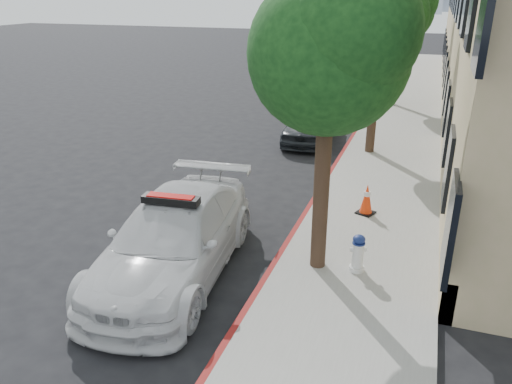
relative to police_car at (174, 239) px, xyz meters
The scene contains 11 objects.
ground 3.10m from the police_car, 94.68° to the left, with size 120.00×120.00×0.00m, color black.
sidewalk 13.44m from the police_car, 75.52° to the left, with size 3.20×50.00×0.15m, color gray.
curb_strip 13.14m from the police_car, 82.05° to the left, with size 0.12×50.00×0.15m, color maroon.
tree_near 4.52m from the police_car, 20.07° to the left, with size 2.92×2.82×5.62m.
tree_mid 9.97m from the police_car, 73.36° to the left, with size 2.77×2.64×5.43m.
tree_far 17.57m from the police_car, 81.02° to the left, with size 3.10×3.00×5.81m.
police_car is the anchor object (origin of this frame).
parked_car_mid 10.08m from the police_car, 88.26° to the left, with size 1.62×4.03×1.37m, color #202429.
parked_car_far 22.15m from the police_car, 88.95° to the left, with size 1.46×4.18×1.38m, color black.
fire_hydrant 3.59m from the police_car, 16.80° to the left, with size 0.33×0.30×0.77m.
traffic_cone 5.00m from the police_car, 49.79° to the left, with size 0.51×0.51×0.76m.
Camera 1 is at (4.60, -10.62, 5.27)m, focal length 35.00 mm.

